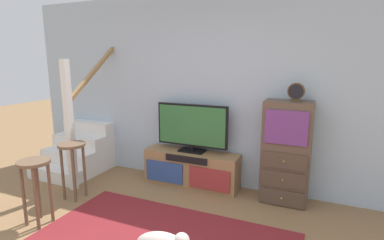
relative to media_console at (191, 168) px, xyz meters
name	(u,v)px	position (x,y,z in m)	size (l,w,h in m)	color
back_wall	(218,91)	(0.30, 0.27, 1.10)	(6.40, 0.12, 2.70)	#A8BCD1
media_console	(191,168)	(0.00, 0.00, 0.00)	(1.37, 0.38, 0.50)	#997047
television	(192,127)	(0.00, 0.02, 0.61)	(1.05, 0.22, 0.68)	black
side_cabinet	(286,153)	(1.29, 0.01, 0.40)	(0.58, 0.38, 1.30)	brown
desk_clock	(296,92)	(1.36, 0.00, 1.16)	(0.20, 0.08, 0.22)	#4C3823
staircase	(87,145)	(-1.94, 0.01, 0.12)	(1.00, 1.36, 2.20)	white
bar_stool_near	(35,177)	(-1.13, -1.63, 0.29)	(0.34, 0.34, 0.73)	brown
bar_stool_far	(72,158)	(-1.24, -0.99, 0.30)	(0.34, 0.34, 0.74)	brown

